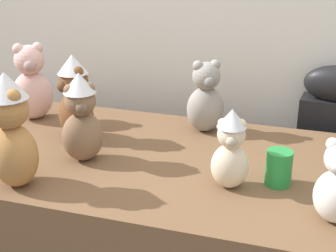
{
  "coord_description": "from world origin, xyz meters",
  "views": [
    {
      "loc": [
        0.45,
        -1.2,
        1.5
      ],
      "look_at": [
        0.0,
        0.25,
        0.89
      ],
      "focal_mm": 53.3,
      "sensor_mm": 36.0,
      "label": 1
    }
  ],
  "objects": [
    {
      "name": "instrument_case",
      "position": [
        0.54,
        0.78,
        0.5
      ],
      "size": [
        0.29,
        0.15,
        1.0
      ],
      "rotation": [
        0.0,
        0.0,
        -0.1
      ],
      "color": "black",
      "rests_on": "ground_plane"
    },
    {
      "name": "teddy_bear_chestnut",
      "position": [
        -0.38,
        0.33,
        0.92
      ],
      "size": [
        0.18,
        0.17,
        0.31
      ],
      "rotation": [
        0.0,
        0.0,
        -0.51
      ],
      "color": "brown",
      "rests_on": "display_table"
    },
    {
      "name": "teddy_bear_caramel",
      "position": [
        -0.39,
        -0.06,
        0.94
      ],
      "size": [
        0.2,
        0.19,
        0.35
      ],
      "rotation": [
        0.0,
        0.0,
        -0.46
      ],
      "color": "#B27A42",
      "rests_on": "display_table"
    },
    {
      "name": "teddy_bear_ash",
      "position": [
        0.06,
        0.53,
        0.89
      ],
      "size": [
        0.18,
        0.17,
        0.28
      ],
      "rotation": [
        0.0,
        0.0,
        0.51
      ],
      "color": "gray",
      "rests_on": "display_table"
    },
    {
      "name": "teddy_bear_mocha",
      "position": [
        -0.27,
        0.16,
        0.91
      ],
      "size": [
        0.18,
        0.17,
        0.3
      ],
      "rotation": [
        0.0,
        0.0,
        0.59
      ],
      "color": "#7F6047",
      "rests_on": "display_table"
    },
    {
      "name": "party_cup_green",
      "position": [
        0.37,
        0.18,
        0.82
      ],
      "size": [
        0.08,
        0.08,
        0.11
      ],
      "primitive_type": "cylinder",
      "color": "#238C3D",
      "rests_on": "display_table"
    },
    {
      "name": "teddy_bear_cream",
      "position": [
        0.23,
        0.12,
        0.89
      ],
      "size": [
        0.13,
        0.12,
        0.25
      ],
      "rotation": [
        0.0,
        0.0,
        0.22
      ],
      "color": "beige",
      "rests_on": "display_table"
    },
    {
      "name": "teddy_bear_blush",
      "position": [
        -0.63,
        0.45,
        0.91
      ],
      "size": [
        0.21,
        0.2,
        0.31
      ],
      "rotation": [
        0.0,
        0.0,
        0.6
      ],
      "color": "beige",
      "rests_on": "display_table"
    }
  ]
}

